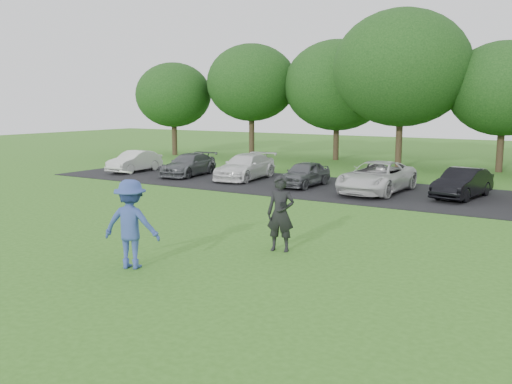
% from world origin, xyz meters
% --- Properties ---
extents(ground, '(100.00, 100.00, 0.00)m').
position_xyz_m(ground, '(0.00, 0.00, 0.00)').
color(ground, '#366C1F').
rests_on(ground, ground).
extents(parking_lot, '(32.00, 6.50, 0.03)m').
position_xyz_m(parking_lot, '(0.00, 13.00, 0.01)').
color(parking_lot, black).
rests_on(parking_lot, ground).
extents(frisbee_player, '(1.46, 1.14, 2.24)m').
position_xyz_m(frisbee_player, '(-0.96, -0.20, 1.00)').
color(frisbee_player, '#384D9E').
rests_on(frisbee_player, ground).
extents(camera_bystander, '(0.78, 0.61, 1.89)m').
position_xyz_m(camera_bystander, '(1.14, 2.82, 0.95)').
color(camera_bystander, black).
rests_on(camera_bystander, ground).
extents(parked_cars, '(28.14, 4.96, 1.25)m').
position_xyz_m(parked_cars, '(-0.30, 13.03, 0.61)').
color(parked_cars, silver).
rests_on(parked_cars, parking_lot).
extents(tree_row, '(42.39, 9.85, 8.64)m').
position_xyz_m(tree_row, '(1.51, 22.76, 4.91)').
color(tree_row, '#38281C').
rests_on(tree_row, ground).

